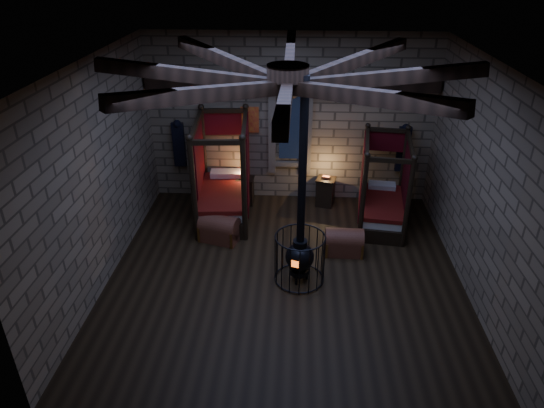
# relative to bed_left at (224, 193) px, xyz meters

# --- Properties ---
(room) EXTENTS (7.02, 7.02, 4.29)m
(room) POSITION_rel_bed_left_xyz_m (1.56, -2.32, 3.15)
(room) COLOR black
(room) RESTS_ON ground
(bed_left) EXTENTS (1.37, 2.37, 2.39)m
(bed_left) POSITION_rel_bed_left_xyz_m (0.00, 0.00, 0.00)
(bed_left) COLOR black
(bed_left) RESTS_ON ground
(bed_right) EXTENTS (1.28, 2.09, 2.07)m
(bed_right) POSITION_rel_bed_left_xyz_m (3.78, -0.17, -0.08)
(bed_right) COLOR black
(bed_right) RESTS_ON ground
(trunk_left) EXTENTS (0.97, 0.76, 0.63)m
(trunk_left) POSITION_rel_bed_left_xyz_m (0.06, -1.19, -0.31)
(trunk_left) COLOR brown
(trunk_left) RESTS_ON ground
(trunk_right) EXTENTS (0.81, 0.52, 0.59)m
(trunk_right) POSITION_rel_bed_left_xyz_m (2.80, -1.56, -0.33)
(trunk_right) COLOR brown
(trunk_right) RESTS_ON ground
(nightstand_left) EXTENTS (0.46, 0.44, 0.86)m
(nightstand_left) POSITION_rel_bed_left_xyz_m (0.45, 0.62, -0.23)
(nightstand_left) COLOR black
(nightstand_left) RESTS_ON ground
(nightstand_right) EXTENTS (0.55, 0.54, 0.80)m
(nightstand_right) POSITION_rel_bed_left_xyz_m (2.49, 0.64, -0.21)
(nightstand_right) COLOR black
(nightstand_right) RESTS_ON ground
(stove) EXTENTS (0.99, 0.99, 4.05)m
(stove) POSITION_rel_bed_left_xyz_m (1.85, -2.58, 0.02)
(stove) COLOR black
(stove) RESTS_ON ground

